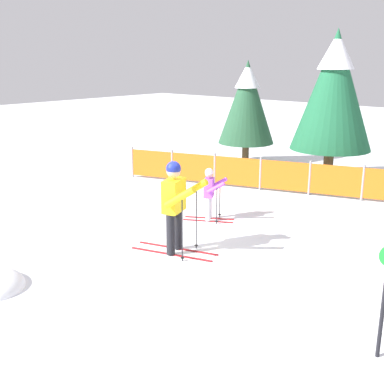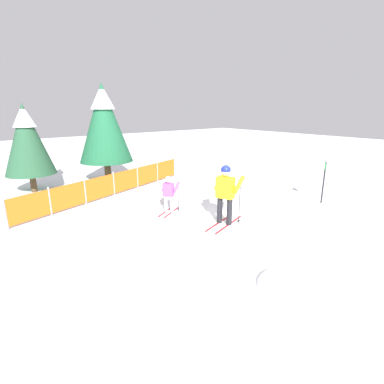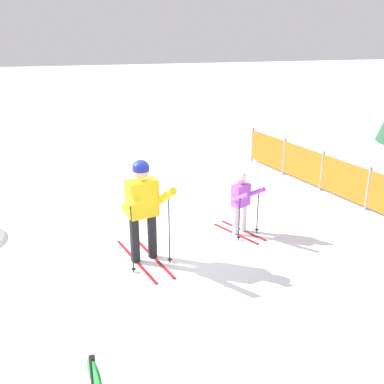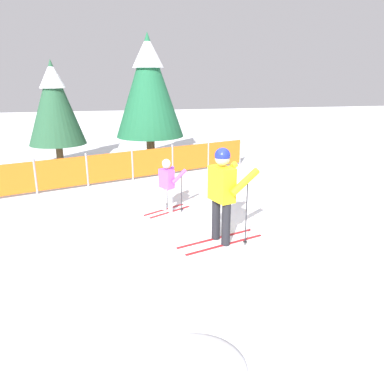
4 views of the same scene
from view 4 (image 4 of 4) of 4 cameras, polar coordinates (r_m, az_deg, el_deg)
The scene contains 7 objects.
ground_plane at distance 7.07m, azimuth 1.88°, elevation -7.14°, with size 60.00×60.00×0.00m, color white.
skier_adult at distance 6.61m, azimuth 4.76°, elevation 0.77°, with size 1.68×0.95×1.75m.
skier_child at distance 8.30m, azimuth -3.77°, elevation 1.71°, with size 1.11×0.81×1.20m.
safety_fence at distance 11.10m, azimuth -9.08°, elevation 4.17°, with size 7.65×2.66×0.94m.
conifer_far at distance 13.32m, azimuth -6.62°, elevation 16.02°, with size 2.35×2.35×4.36m.
conifer_near at distance 13.49m, azimuth -20.25°, elevation 12.84°, with size 1.88×1.88×3.49m.
snow_mound at distance 4.23m, azimuth -0.83°, elevation -25.99°, with size 1.27×1.08×0.51m, color white.
Camera 4 is at (-1.64, -6.24, 2.88)m, focal length 35.00 mm.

